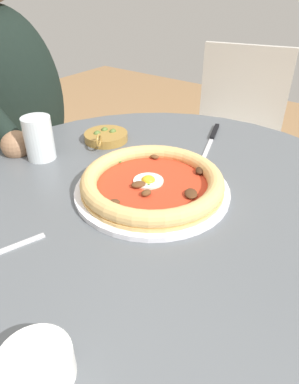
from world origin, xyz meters
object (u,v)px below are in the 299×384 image
cafe_chair_diner (7,150)px  dining_table (160,267)px  pizza_on_plate (153,183)px  ramekin_capers (36,366)px  diner_person (24,165)px  cafe_chair_spare_near (235,129)px  olive_pan (106,136)px  water_glass (39,141)px  steak_knife (213,136)px

cafe_chair_diner → dining_table: bearing=79.3°
pizza_on_plate → ramekin_capers: size_ratio=3.78×
ramekin_capers → diner_person: diner_person is taller
cafe_chair_spare_near → pizza_on_plate: bearing=13.1°
olive_pan → dining_table: bearing=64.4°
olive_pan → cafe_chair_diner: (-0.03, -0.54, -0.20)m
cafe_chair_diner → olive_pan: bearing=87.2°
pizza_on_plate → diner_person: size_ratio=0.25×
diner_person → cafe_chair_diner: diner_person is taller
diner_person → cafe_chair_spare_near: diner_person is taller
dining_table → diner_person: 0.67m
diner_person → water_glass: bearing=65.7°
pizza_on_plate → diner_person: diner_person is taller
pizza_on_plate → ramekin_capers: (0.37, 0.12, 0.00)m
cafe_chair_diner → diner_person: bearing=78.7°
cafe_chair_diner → cafe_chair_spare_near: size_ratio=1.05×
ramekin_capers → cafe_chair_spare_near: (-1.26, -0.33, -0.24)m
dining_table → ramekin_capers: size_ratio=11.46×
water_glass → cafe_chair_spare_near: cafe_chair_spare_near is taller
cafe_chair_spare_near → steak_knife: bearing=16.9°
pizza_on_plate → ramekin_capers: 0.39m
dining_table → olive_pan: (-0.12, -0.26, 0.20)m
pizza_on_plate → cafe_chair_spare_near: size_ratio=0.36×
dining_table → cafe_chair_diner: 0.81m
dining_table → steak_knife: 0.37m
steak_knife → dining_table: bearing=9.5°
pizza_on_plate → cafe_chair_diner: (-0.15, -0.77, -0.21)m
pizza_on_plate → olive_pan: olive_pan is taller
olive_pan → cafe_chair_spare_near: size_ratio=0.15×
ramekin_capers → cafe_chair_spare_near: bearing=-165.5°
ramekin_capers → olive_pan: bearing=-144.1°
diner_person → cafe_chair_spare_near: bearing=150.9°
water_glass → ramekin_capers: size_ratio=1.23×
dining_table → steak_knife: (-0.31, -0.05, 0.20)m
steak_knife → diner_person: 0.67m
water_glass → steak_knife: 0.43m
pizza_on_plate → steak_knife: (-0.30, -0.03, -0.02)m
cafe_chair_diner → cafe_chair_spare_near: (-0.74, 0.56, -0.03)m
dining_table → olive_pan: size_ratio=7.17×
steak_knife → cafe_chair_diner: (0.16, -0.74, -0.20)m
dining_table → water_glass: (0.03, -0.31, 0.23)m
ramekin_capers → cafe_chair_diner: (-0.51, -0.89, -0.21)m
cafe_chair_spare_near → diner_person: bearing=-29.1°
ramekin_capers → cafe_chair_diner: cafe_chair_diner is taller
pizza_on_plate → water_glass: size_ratio=3.07×
olive_pan → cafe_chair_spare_near: cafe_chair_spare_near is taller
dining_table → cafe_chair_spare_near: 0.92m
pizza_on_plate → ramekin_capers: pizza_on_plate is taller
diner_person → cafe_chair_spare_near: 0.88m
water_glass → cafe_chair_spare_near: 0.97m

